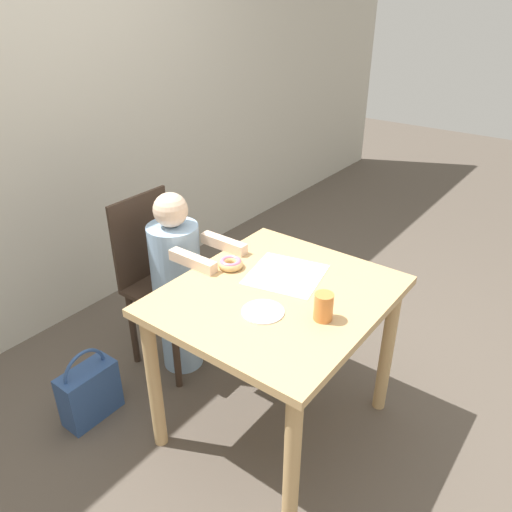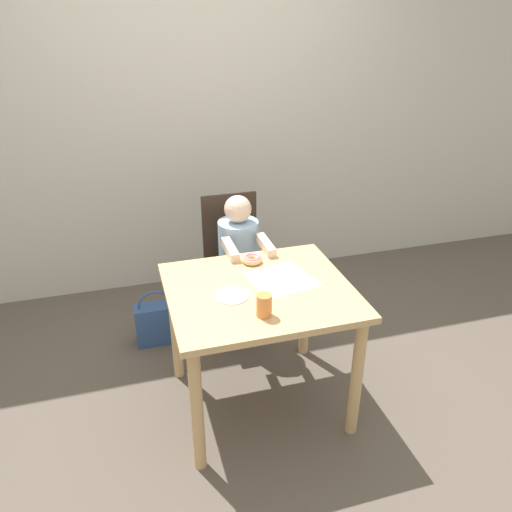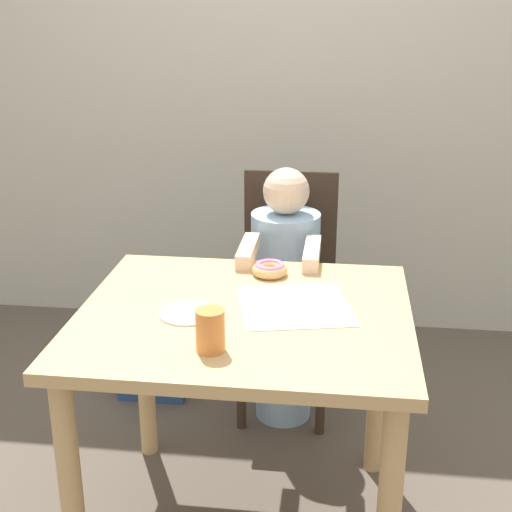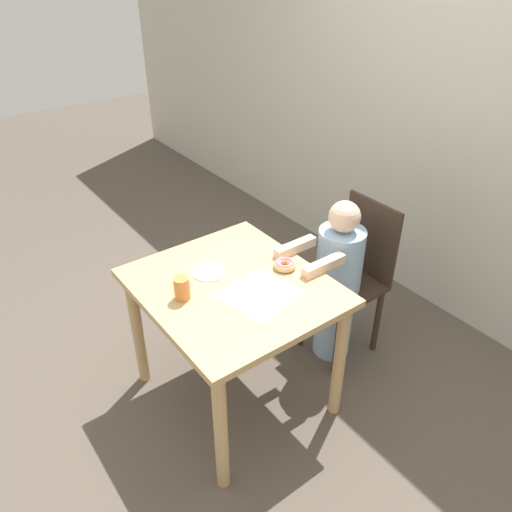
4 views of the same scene
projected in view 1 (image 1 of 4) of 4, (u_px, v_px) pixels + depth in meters
name	position (u px, v px, depth m)	size (l,w,h in m)	color
ground_plane	(274.00, 422.00, 2.38)	(12.00, 12.00, 0.00)	brown
wall_back	(35.00, 113.00, 2.61)	(8.00, 0.05, 2.50)	beige
dining_table	(277.00, 316.00, 2.09)	(0.92, 0.82, 0.74)	tan
chair	(162.00, 282.00, 2.60)	(0.37, 0.39, 0.93)	#38281E
child_figure	(178.00, 285.00, 2.53)	(0.26, 0.48, 0.99)	#99BCE0
donut	(231.00, 263.00, 2.20)	(0.11, 0.11, 0.04)	#DBB270
napkin	(286.00, 274.00, 2.15)	(0.36, 0.36, 0.00)	white
handbag	(89.00, 392.00, 2.35)	(0.27, 0.13, 0.39)	#2D4C84
cup	(324.00, 307.00, 1.84)	(0.07, 0.07, 0.11)	orange
plate	(263.00, 312.00, 1.90)	(0.16, 0.16, 0.01)	white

